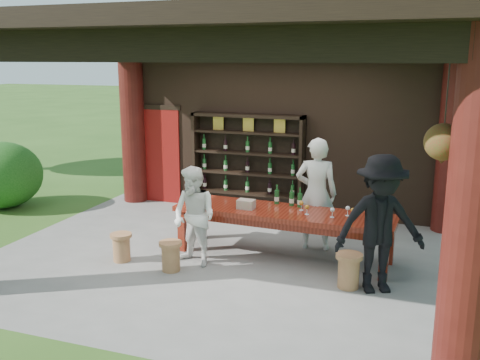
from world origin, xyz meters
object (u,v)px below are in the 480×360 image
(guest_man, at_px, (380,225))
(napkin_basket, at_px, (246,204))
(host, at_px, (316,194))
(wine_shelf, at_px, (247,164))
(stool_near_right, at_px, (349,270))
(stool_near_left, at_px, (171,255))
(stool_far_left, at_px, (121,246))
(tasting_table, at_px, (283,218))
(guest_woman, at_px, (194,217))

(guest_man, xyz_separation_m, napkin_basket, (-2.06, 0.70, -0.10))
(host, distance_m, guest_man, 1.74)
(wine_shelf, distance_m, stool_near_right, 3.89)
(stool_near_left, xyz_separation_m, host, (1.78, 1.63, 0.67))
(stool_near_right, distance_m, stool_far_left, 3.40)
(stool_far_left, xyz_separation_m, host, (2.66, 1.53, 0.68))
(tasting_table, xyz_separation_m, stool_near_right, (1.13, -0.81, -0.38))
(wine_shelf, bearing_deg, tasting_table, -58.85)
(stool_near_right, distance_m, host, 1.69)
(host, relative_size, guest_man, 0.99)
(host, bearing_deg, napkin_basket, 26.23)
(stool_near_left, distance_m, guest_man, 2.97)
(host, bearing_deg, wine_shelf, -51.16)
(stool_near_right, relative_size, guest_woman, 0.32)
(wine_shelf, xyz_separation_m, guest_woman, (0.13, -2.86, -0.25))
(wine_shelf, relative_size, guest_man, 1.22)
(wine_shelf, bearing_deg, napkin_basket, -72.01)
(wine_shelf, height_order, stool_far_left, wine_shelf)
(tasting_table, distance_m, host, 0.73)
(stool_near_right, bearing_deg, napkin_basket, 156.97)
(wine_shelf, distance_m, stool_far_left, 3.35)
(stool_far_left, height_order, guest_woman, guest_woman)
(wine_shelf, xyz_separation_m, napkin_basket, (0.73, -2.23, -0.17))
(stool_near_left, height_order, host, host)
(wine_shelf, bearing_deg, stool_near_left, -91.65)
(host, xyz_separation_m, guest_man, (1.10, -1.35, 0.01))
(wine_shelf, xyz_separation_m, tasting_table, (1.29, -2.14, -0.36))
(guest_man, bearing_deg, stool_far_left, 158.57)
(stool_near_left, relative_size, stool_far_left, 1.02)
(stool_near_right, relative_size, stool_far_left, 1.10)
(stool_near_left, height_order, napkin_basket, napkin_basket)
(wine_shelf, height_order, host, wine_shelf)
(napkin_basket, bearing_deg, guest_woman, -133.17)
(stool_near_right, bearing_deg, guest_woman, 177.73)
(stool_near_right, bearing_deg, guest_man, 3.53)
(tasting_table, height_order, host, host)
(wine_shelf, xyz_separation_m, stool_near_right, (2.42, -2.95, -0.74))
(host, xyz_separation_m, napkin_basket, (-0.96, -0.65, -0.09))
(guest_woman, bearing_deg, tasting_table, 50.47)
(guest_man, bearing_deg, wine_shelf, 109.35)
(stool_near_right, bearing_deg, wine_shelf, 129.33)
(stool_far_left, height_order, napkin_basket, napkin_basket)
(napkin_basket, bearing_deg, stool_far_left, -152.58)
(stool_near_right, height_order, host, host)
(wine_shelf, height_order, tasting_table, wine_shelf)
(wine_shelf, distance_m, napkin_basket, 2.35)
(host, height_order, guest_man, guest_man)
(wine_shelf, xyz_separation_m, stool_far_left, (-0.97, -3.11, -0.76))
(stool_far_left, distance_m, host, 3.14)
(stool_near_right, height_order, stool_far_left, stool_near_right)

